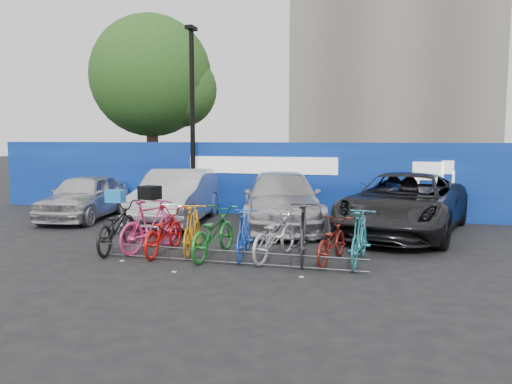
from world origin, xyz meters
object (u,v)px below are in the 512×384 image
at_px(bike_3, 192,229).
at_px(car_1, 178,196).
at_px(bike_9, 360,238).
at_px(bike_8, 331,241).
at_px(bike_4, 213,233).
at_px(car_3, 405,204).
at_px(lamppost, 192,116).
at_px(bike_rack, 227,257).
at_px(car_0, 85,196).
at_px(bike_1, 150,225).
at_px(tree, 156,79).
at_px(bike_2, 163,232).
at_px(car_2, 282,200).
at_px(bike_7, 303,232).
at_px(bike_0, 116,226).
at_px(bike_6, 274,235).
at_px(bike_5, 244,234).

bearing_deg(bike_3, car_1, -72.84).
bearing_deg(bike_9, bike_3, 4.38).
xyz_separation_m(bike_3, bike_8, (3.04, 0.01, -0.10)).
bearing_deg(bike_4, car_3, -131.16).
bearing_deg(lamppost, car_1, -84.42).
height_order(bike_rack, car_0, car_0).
bearing_deg(bike_4, bike_1, -1.68).
relative_size(bike_1, bike_9, 1.05).
distance_m(tree, car_3, 12.77).
distance_m(lamppost, bike_2, 6.32).
height_order(car_2, bike_2, car_2).
relative_size(bike_rack, bike_7, 2.75).
bearing_deg(car_1, tree, 112.74).
distance_m(car_2, bike_3, 4.09).
bearing_deg(bike_rack, car_3, 51.42).
relative_size(car_2, car_3, 0.91).
bearing_deg(car_3, bike_4, -123.17).
bearing_deg(bike_2, bike_0, -2.16).
bearing_deg(bike_8, bike_3, 11.11).
relative_size(car_0, bike_2, 2.22).
xyz_separation_m(tree, car_2, (6.87, -6.02, -4.30)).
distance_m(car_1, bike_2, 4.10).
bearing_deg(car_2, bike_3, -121.60).
distance_m(tree, car_0, 7.73).
relative_size(car_2, bike_0, 2.52).
relative_size(car_0, bike_0, 1.99).
height_order(bike_2, bike_7, bike_7).
height_order(bike_rack, car_3, car_3).
xyz_separation_m(bike_rack, car_2, (0.09, 4.64, 0.61)).
bearing_deg(tree, bike_6, -52.73).
bearing_deg(bike_1, bike_3, -165.16).
distance_m(bike_rack, bike_2, 1.77).
xyz_separation_m(bike_2, bike_7, (3.07, 0.16, 0.12)).
height_order(car_0, car_1, car_1).
height_order(tree, bike_8, tree).
bearing_deg(bike_9, car_1, -28.33).
bearing_deg(bike_4, bike_9, -172.53).
bearing_deg(car_2, car_3, -19.57).
bearing_deg(car_0, bike_2, -48.90).
distance_m(bike_0, bike_2, 1.17).
xyz_separation_m(lamppost, bike_5, (3.37, -5.39, -2.74)).
bearing_deg(tree, bike_2, -63.18).
height_order(car_1, bike_6, car_1).
bearing_deg(car_1, bike_7, -47.57).
bearing_deg(tree, bike_3, -60.06).
bearing_deg(bike_6, bike_3, 11.40).
relative_size(lamppost, bike_1, 3.11).
relative_size(bike_rack, car_0, 1.34).
bearing_deg(bike_6, bike_2, 15.89).
relative_size(car_0, bike_5, 2.39).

